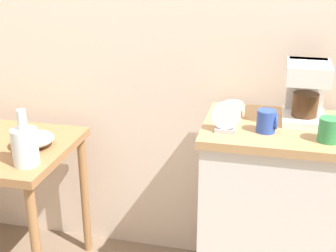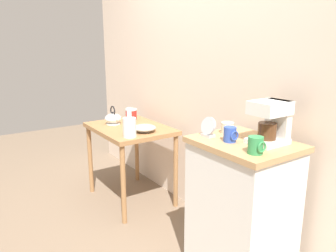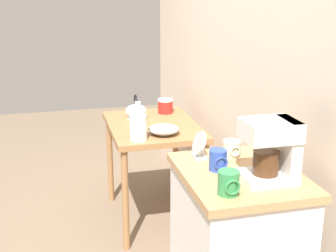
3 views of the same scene
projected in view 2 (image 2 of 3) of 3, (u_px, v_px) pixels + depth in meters
name	position (u px, v px, depth m)	size (l,w,h in m)	color
ground_plane	(172.00, 227.00, 2.79)	(8.00, 8.00, 0.00)	#7A6651
back_wall	(222.00, 59.00, 2.60)	(4.40, 0.10, 2.80)	beige
wooden_table	(130.00, 136.00, 3.15)	(0.84, 0.63, 0.75)	#9E7044
kitchen_counter	(241.00, 209.00, 2.14)	(0.62, 0.51, 0.93)	white
bowl_stoneware	(144.00, 128.00, 2.93)	(0.21, 0.21, 0.07)	#9E998C
teakettle	(113.00, 118.00, 3.20)	(0.19, 0.16, 0.18)	white
glass_carafe_vase	(130.00, 127.00, 2.76)	(0.11, 0.11, 0.25)	silver
canister_enamel	(131.00, 114.00, 3.41)	(0.12, 0.12, 0.11)	red
coffee_maker	(271.00, 120.00, 1.95)	(0.18, 0.22, 0.26)	white
mug_blue	(230.00, 134.00, 2.00)	(0.08, 0.08, 0.09)	#2D4CAD
mug_small_cream	(228.00, 128.00, 2.19)	(0.09, 0.09, 0.08)	beige
mug_tall_green	(256.00, 145.00, 1.78)	(0.09, 0.08, 0.10)	#338C4C
table_clock	(208.00, 128.00, 2.11)	(0.12, 0.06, 0.13)	#B2B5BA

